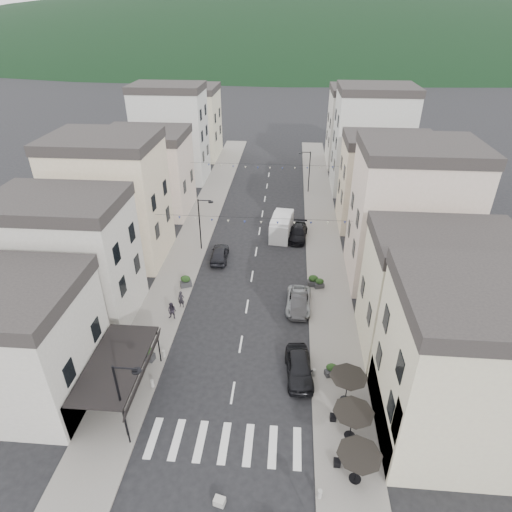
{
  "coord_description": "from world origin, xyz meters",
  "views": [
    {
      "loc": [
        3.35,
        -14.77,
        23.37
      ],
      "look_at": [
        0.56,
        19.08,
        3.5
      ],
      "focal_mm": 30.0,
      "sensor_mm": 36.0,
      "label": 1
    }
  ],
  "objects_px": {
    "parked_car_c": "(298,301)",
    "parked_car_e": "(220,254)",
    "delivery_van": "(282,226)",
    "parked_car_b": "(299,303)",
    "pedestrian_a": "(181,299)",
    "parked_car_d": "(298,233)",
    "pedestrian_b": "(172,311)",
    "parked_car_a": "(299,367)"
  },
  "relations": [
    {
      "from": "parked_car_d",
      "to": "parked_car_b",
      "type": "bearing_deg",
      "value": -83.46
    },
    {
      "from": "parked_car_a",
      "to": "parked_car_c",
      "type": "distance_m",
      "value": 8.24
    },
    {
      "from": "parked_car_d",
      "to": "pedestrian_a",
      "type": "height_order",
      "value": "pedestrian_a"
    },
    {
      "from": "parked_car_b",
      "to": "parked_car_e",
      "type": "bearing_deg",
      "value": 136.4
    },
    {
      "from": "parked_car_c",
      "to": "pedestrian_a",
      "type": "relative_size",
      "value": 2.92
    },
    {
      "from": "parked_car_a",
      "to": "pedestrian_b",
      "type": "distance_m",
      "value": 12.14
    },
    {
      "from": "parked_car_e",
      "to": "pedestrian_a",
      "type": "xyz_separation_m",
      "value": [
        -2.07,
        -8.63,
        0.18
      ]
    },
    {
      "from": "parked_car_c",
      "to": "parked_car_e",
      "type": "relative_size",
      "value": 1.08
    },
    {
      "from": "delivery_van",
      "to": "pedestrian_a",
      "type": "relative_size",
      "value": 3.54
    },
    {
      "from": "pedestrian_b",
      "to": "parked_car_c",
      "type": "bearing_deg",
      "value": 24.43
    },
    {
      "from": "parked_car_a",
      "to": "pedestrian_b",
      "type": "xyz_separation_m",
      "value": [
        -10.78,
        5.58,
        0.14
      ]
    },
    {
      "from": "parked_car_a",
      "to": "delivery_van",
      "type": "bearing_deg",
      "value": 90.01
    },
    {
      "from": "parked_car_c",
      "to": "parked_car_d",
      "type": "xyz_separation_m",
      "value": [
        0.01,
        13.3,
        0.04
      ]
    },
    {
      "from": "parked_car_c",
      "to": "pedestrian_a",
      "type": "xyz_separation_m",
      "value": [
        -10.39,
        -0.93,
        0.27
      ]
    },
    {
      "from": "parked_car_a",
      "to": "parked_car_d",
      "type": "distance_m",
      "value": 21.54
    },
    {
      "from": "parked_car_b",
      "to": "pedestrian_a",
      "type": "bearing_deg",
      "value": -176.34
    },
    {
      "from": "delivery_van",
      "to": "pedestrian_b",
      "type": "xyz_separation_m",
      "value": [
        -8.82,
        -16.51,
        -0.34
      ]
    },
    {
      "from": "parked_car_a",
      "to": "parked_car_c",
      "type": "height_order",
      "value": "parked_car_a"
    },
    {
      "from": "parked_car_b",
      "to": "pedestrian_b",
      "type": "height_order",
      "value": "pedestrian_b"
    },
    {
      "from": "parked_car_b",
      "to": "delivery_van",
      "type": "xyz_separation_m",
      "value": [
        -1.96,
        14.17,
        0.61
      ]
    },
    {
      "from": "parked_car_a",
      "to": "pedestrian_b",
      "type": "height_order",
      "value": "pedestrian_b"
    },
    {
      "from": "pedestrian_a",
      "to": "parked_car_c",
      "type": "bearing_deg",
      "value": 10.98
    },
    {
      "from": "parked_car_c",
      "to": "pedestrian_b",
      "type": "xyz_separation_m",
      "value": [
        -10.77,
        -2.67,
        0.29
      ]
    },
    {
      "from": "parked_car_a",
      "to": "parked_car_c",
      "type": "bearing_deg",
      "value": 85.0
    },
    {
      "from": "parked_car_a",
      "to": "parked_car_e",
      "type": "bearing_deg",
      "value": 112.52
    },
    {
      "from": "parked_car_d",
      "to": "pedestrian_a",
      "type": "distance_m",
      "value": 17.63
    },
    {
      "from": "pedestrian_b",
      "to": "parked_car_e",
      "type": "bearing_deg",
      "value": 87.24
    },
    {
      "from": "parked_car_b",
      "to": "pedestrian_a",
      "type": "relative_size",
      "value": 2.52
    },
    {
      "from": "parked_car_a",
      "to": "parked_car_b",
      "type": "xyz_separation_m",
      "value": [
        0.0,
        7.91,
        -0.13
      ]
    },
    {
      "from": "parked_car_a",
      "to": "parked_car_d",
      "type": "height_order",
      "value": "parked_car_a"
    },
    {
      "from": "parked_car_c",
      "to": "delivery_van",
      "type": "xyz_separation_m",
      "value": [
        -1.95,
        13.85,
        0.63
      ]
    },
    {
      "from": "parked_car_c",
      "to": "delivery_van",
      "type": "relative_size",
      "value": 0.83
    },
    {
      "from": "parked_car_a",
      "to": "delivery_van",
      "type": "xyz_separation_m",
      "value": [
        -1.96,
        22.09,
        0.49
      ]
    },
    {
      "from": "parked_car_a",
      "to": "delivery_van",
      "type": "relative_size",
      "value": 0.82
    },
    {
      "from": "delivery_van",
      "to": "pedestrian_b",
      "type": "distance_m",
      "value": 18.72
    },
    {
      "from": "pedestrian_a",
      "to": "pedestrian_b",
      "type": "bearing_deg",
      "value": -96.48
    },
    {
      "from": "parked_car_e",
      "to": "delivery_van",
      "type": "height_order",
      "value": "delivery_van"
    },
    {
      "from": "parked_car_d",
      "to": "parked_car_e",
      "type": "height_order",
      "value": "parked_car_e"
    },
    {
      "from": "parked_car_d",
      "to": "pedestrian_a",
      "type": "relative_size",
      "value": 2.98
    },
    {
      "from": "parked_car_b",
      "to": "pedestrian_b",
      "type": "distance_m",
      "value": 11.03
    },
    {
      "from": "parked_car_b",
      "to": "pedestrian_a",
      "type": "xyz_separation_m",
      "value": [
        -10.4,
        -0.6,
        0.25
      ]
    },
    {
      "from": "parked_car_c",
      "to": "parked_car_d",
      "type": "distance_m",
      "value": 13.3
    }
  ]
}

